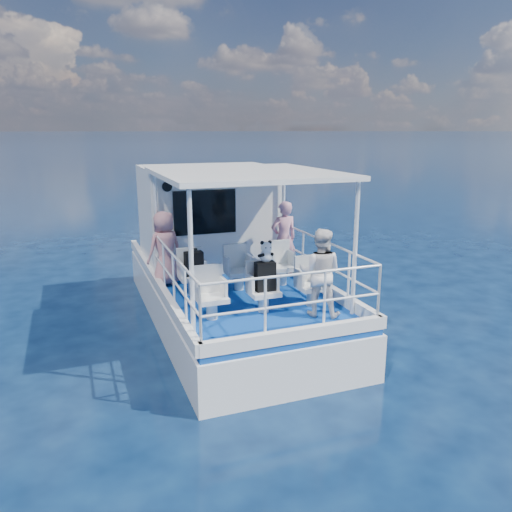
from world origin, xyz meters
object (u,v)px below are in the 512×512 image
Objects in this scene: backpack_center at (265,276)px; panda at (266,251)px; passenger_stbd_aft at (320,273)px; passenger_port_fwd at (165,249)px.

panda reaches higher than backpack_center.
panda is at bearing 4.62° from passenger_stbd_aft.
passenger_port_fwd is 2.99× the size of backpack_center.
passenger_port_fwd is 2.48m from panda.
panda is (1.28, -2.10, 0.31)m from passenger_port_fwd.
passenger_stbd_aft reaches higher than backpack_center.
passenger_port_fwd is at bearing -16.74° from passenger_stbd_aft.
backpack_center is at bearing -158.19° from panda.
passenger_port_fwd is 2.46m from backpack_center.
passenger_port_fwd reaches higher than backpack_center.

